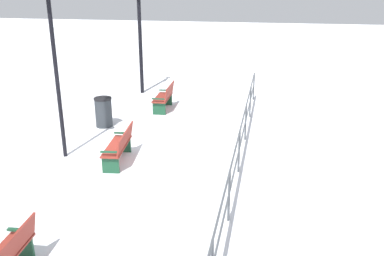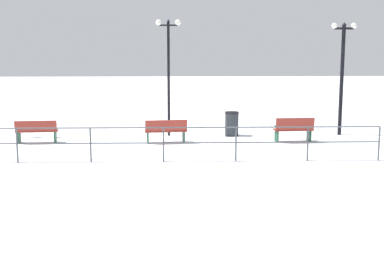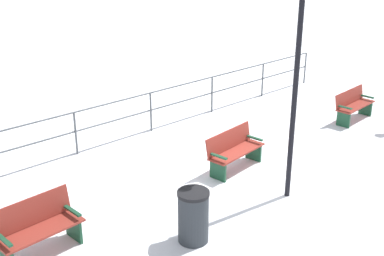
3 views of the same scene
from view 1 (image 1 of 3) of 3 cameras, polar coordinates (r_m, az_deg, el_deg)
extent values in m
plane|color=white|center=(11.09, -10.40, -4.58)|extent=(80.00, 80.00, 0.00)
cube|color=maroon|center=(15.22, -4.07, 4.20)|extent=(0.59, 1.47, 0.04)
cube|color=maroon|center=(15.10, -3.13, 5.09)|extent=(0.20, 1.45, 0.47)
cube|color=#19472D|center=(15.87, -3.60, 3.99)|extent=(0.46, 0.08, 0.46)
cube|color=#19472D|center=(14.70, -4.54, 2.70)|extent=(0.46, 0.08, 0.46)
cube|color=#19472D|center=(15.78, -3.70, 5.22)|extent=(0.46, 0.10, 0.04)
cube|color=#19472D|center=(14.60, -4.66, 4.01)|extent=(0.46, 0.10, 0.04)
cube|color=maroon|center=(10.90, -10.32, -2.48)|extent=(0.65, 1.59, 0.04)
cube|color=maroon|center=(10.76, -9.17, -1.38)|extent=(0.29, 1.55, 0.43)
cube|color=#19472D|center=(11.59, -9.45, -2.26)|extent=(0.43, 0.10, 0.44)
cube|color=#19472D|center=(10.39, -11.14, -4.99)|extent=(0.43, 0.10, 0.44)
cube|color=#19472D|center=(11.47, -9.64, -0.67)|extent=(0.43, 0.12, 0.04)
cube|color=#19472D|center=(10.26, -11.37, -3.26)|extent=(0.43, 0.12, 0.04)
cube|color=maroon|center=(7.03, -23.74, -15.11)|extent=(0.22, 1.52, 0.40)
cube|color=#19472D|center=(7.83, -22.31, -14.97)|extent=(0.39, 0.08, 0.45)
cube|color=#19472D|center=(7.66, -22.78, -12.81)|extent=(0.39, 0.10, 0.04)
cylinder|color=black|center=(17.40, -7.14, 11.83)|extent=(0.15, 0.15, 4.36)
cylinder|color=black|center=(11.12, -18.15, 6.99)|extent=(0.11, 0.11, 4.48)
cylinder|color=#4C5156|center=(16.68, 8.50, 5.68)|extent=(0.05, 0.05, 1.07)
cylinder|color=#4C5156|center=(14.49, 8.02, 3.58)|extent=(0.05, 0.05, 1.07)
cylinder|color=#4C5156|center=(12.32, 7.39, 0.75)|extent=(0.05, 0.05, 1.07)
cylinder|color=#4C5156|center=(10.20, 6.49, -3.28)|extent=(0.05, 0.05, 1.07)
cylinder|color=#4C5156|center=(8.16, 5.11, -9.38)|extent=(0.05, 0.05, 1.07)
cylinder|color=#4C5156|center=(10.00, 6.61, -0.45)|extent=(0.04, 13.62, 0.04)
cylinder|color=#4C5156|center=(10.18, 6.50, -3.01)|extent=(0.04, 13.62, 0.04)
cylinder|color=#2D3338|center=(13.70, -12.07, 2.04)|extent=(0.54, 0.54, 0.91)
cylinder|color=black|center=(13.57, -12.21, 3.98)|extent=(0.56, 0.56, 0.06)
camera|label=2|loc=(18.30, 68.85, 4.59)|focal=49.01mm
camera|label=3|loc=(20.30, -22.96, 20.04)|focal=47.59mm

